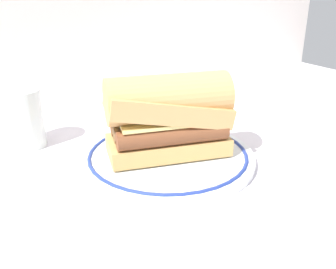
% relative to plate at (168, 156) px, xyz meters
% --- Properties ---
extents(ground_plane, '(1.50, 1.50, 0.00)m').
position_rel_plate_xyz_m(ground_plane, '(0.02, -0.02, -0.01)').
color(ground_plane, silver).
extents(plate, '(0.27, 0.27, 0.01)m').
position_rel_plate_xyz_m(plate, '(0.00, 0.00, 0.00)').
color(plate, white).
rests_on(plate, ground_plane).
extents(sausage_sandwich, '(0.20, 0.13, 0.12)m').
position_rel_plate_xyz_m(sausage_sandwich, '(0.00, 0.00, 0.07)').
color(sausage_sandwich, tan).
rests_on(sausage_sandwich, plate).
extents(drinking_glass, '(0.07, 0.07, 0.10)m').
position_rel_plate_xyz_m(drinking_glass, '(-0.18, 0.18, 0.03)').
color(drinking_glass, silver).
rests_on(drinking_glass, ground_plane).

